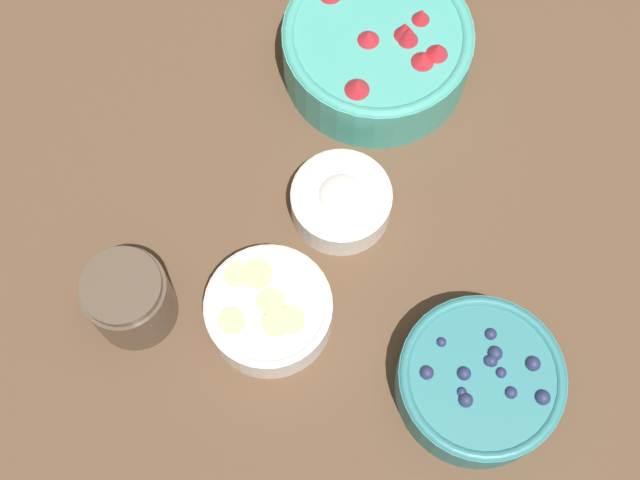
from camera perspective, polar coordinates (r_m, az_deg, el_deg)
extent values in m
plane|color=brown|center=(1.02, 4.00, -0.14)|extent=(4.00, 4.00, 0.00)
cylinder|color=#47AD9E|center=(1.10, 3.63, 11.98)|extent=(0.23, 0.23, 0.07)
torus|color=#47AD9E|center=(1.07, 3.73, 12.95)|extent=(0.23, 0.23, 0.02)
cylinder|color=red|center=(1.08, 3.70, 12.62)|extent=(0.18, 0.18, 0.02)
cone|color=red|center=(1.08, 6.49, 14.07)|extent=(0.04, 0.04, 0.02)
cone|color=red|center=(1.06, 5.70, 12.94)|extent=(0.03, 0.03, 0.03)
cone|color=red|center=(1.02, 2.40, 9.84)|extent=(0.04, 0.04, 0.02)
cone|color=red|center=(1.06, 5.43, 13.22)|extent=(0.04, 0.04, 0.03)
cone|color=red|center=(1.06, 3.13, 12.85)|extent=(0.05, 0.05, 0.02)
cone|color=red|center=(1.05, 7.54, 11.95)|extent=(0.03, 0.03, 0.02)
cone|color=red|center=(1.04, 6.61, 11.47)|extent=(0.04, 0.04, 0.02)
cylinder|color=teal|center=(0.96, 10.12, -8.93)|extent=(0.17, 0.17, 0.06)
torus|color=teal|center=(0.94, 10.37, -8.61)|extent=(0.17, 0.17, 0.01)
cylinder|color=navy|center=(0.95, 10.28, -8.72)|extent=(0.14, 0.14, 0.02)
sphere|color=navy|center=(0.95, 10.88, -5.94)|extent=(0.01, 0.01, 0.01)
sphere|color=navy|center=(0.94, 11.15, -7.14)|extent=(0.02, 0.02, 0.02)
sphere|color=navy|center=(0.93, 6.85, -8.43)|extent=(0.01, 0.01, 0.01)
sphere|color=navy|center=(0.94, 10.78, -7.61)|extent=(0.01, 0.01, 0.01)
sphere|color=navy|center=(0.95, 13.48, -7.71)|extent=(0.02, 0.02, 0.02)
sphere|color=navy|center=(0.93, 9.32, -10.09)|extent=(0.01, 0.01, 0.01)
sphere|color=navy|center=(0.94, 14.07, -9.75)|extent=(0.02, 0.02, 0.02)
sphere|color=navy|center=(0.94, 7.78, -6.50)|extent=(0.01, 0.01, 0.01)
sphere|color=navy|center=(0.94, 12.13, -9.54)|extent=(0.01, 0.01, 0.01)
sphere|color=navy|center=(0.93, 9.21, -8.44)|extent=(0.01, 0.01, 0.01)
sphere|color=navy|center=(0.94, 10.92, -7.61)|extent=(0.01, 0.01, 0.01)
sphere|color=navy|center=(0.93, 9.06, -9.59)|extent=(0.01, 0.01, 0.01)
sphere|color=navy|center=(0.94, 11.51, -8.32)|extent=(0.01, 0.01, 0.01)
cylinder|color=white|center=(0.97, -3.27, -4.59)|extent=(0.14, 0.14, 0.05)
torus|color=white|center=(0.95, -3.34, -4.22)|extent=(0.14, 0.14, 0.01)
cylinder|color=beige|center=(0.96, -3.31, -4.35)|extent=(0.11, 0.11, 0.01)
cylinder|color=beige|center=(0.95, -5.63, -5.19)|extent=(0.03, 0.03, 0.01)
cylinder|color=beige|center=(0.94, -1.87, -5.13)|extent=(0.03, 0.03, 0.01)
cylinder|color=beige|center=(0.94, -2.85, -5.34)|extent=(0.03, 0.03, 0.01)
cylinder|color=beige|center=(0.95, -3.16, -4.00)|extent=(0.03, 0.03, 0.01)
cylinder|color=beige|center=(0.96, -4.05, -2.18)|extent=(0.03, 0.03, 0.01)
cylinder|color=beige|center=(0.96, -5.40, -2.22)|extent=(0.03, 0.03, 0.01)
cylinder|color=beige|center=(0.95, -5.76, -5.22)|extent=(0.02, 0.02, 0.01)
cylinder|color=white|center=(1.02, 1.36, 2.42)|extent=(0.12, 0.12, 0.04)
torus|color=white|center=(1.00, 1.38, 2.87)|extent=(0.12, 0.12, 0.01)
cylinder|color=white|center=(1.01, 1.37, 2.72)|extent=(0.09, 0.09, 0.01)
ellipsoid|color=white|center=(1.00, 1.38, 2.87)|extent=(0.05, 0.05, 0.02)
cylinder|color=brown|center=(0.98, -12.06, -3.75)|extent=(0.09, 0.09, 0.08)
cylinder|color=#472819|center=(0.98, -11.99, -3.86)|extent=(0.08, 0.08, 0.06)
cylinder|color=brown|center=(0.93, -12.62, -2.89)|extent=(0.08, 0.08, 0.01)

